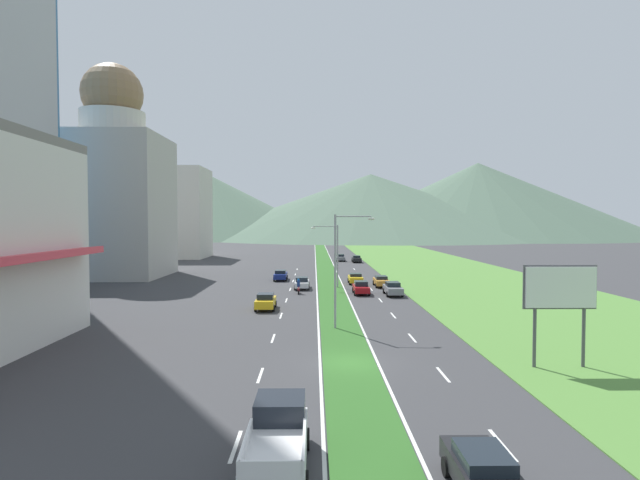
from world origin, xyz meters
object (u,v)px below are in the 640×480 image
object	(u,v)px
street_lamp_near	(340,263)
car_5	(266,301)
billboard_roadside	(560,292)
street_lamp_mid	(334,251)
car_7	(361,288)
car_9	(357,259)
car_8	(381,281)
car_1	(281,275)
pickup_truck_0	(278,439)
car_3	(302,283)
car_6	(356,278)
car_2	(393,289)
car_4	(340,258)
motorcycle_rider	(299,287)
car_0	(485,474)

from	to	relation	value
street_lamp_near	car_5	distance (m)	11.98
street_lamp_near	billboard_roadside	xyz separation A→B (m)	(12.24, -10.95, -0.84)
street_lamp_near	street_lamp_mid	bearing A→B (deg)	88.76
car_5	car_7	xyz separation A→B (m)	(10.23, 10.27, -0.03)
car_9	car_8	bearing A→B (deg)	-0.08
car_1	car_8	distance (m)	15.48
car_8	pickup_truck_0	xyz separation A→B (m)	(-10.10, -48.53, 0.26)
car_3	car_6	world-z (taller)	car_3
car_2	car_3	distance (m)	12.13
billboard_roadside	car_6	xyz separation A→B (m)	(-8.60, 39.85, -3.69)
car_2	car_9	xyz separation A→B (m)	(-0.25, 46.81, -0.04)
car_2	car_4	xyz separation A→B (m)	(-3.46, 50.17, -0.02)
billboard_roadside	motorcycle_rider	world-z (taller)	billboard_roadside
car_1	pickup_truck_0	world-z (taller)	pickup_truck_0
car_0	street_lamp_near	bearing A→B (deg)	-172.58
car_1	pickup_truck_0	bearing A→B (deg)	-176.34
car_9	motorcycle_rider	world-z (taller)	motorcycle_rider
car_0	motorcycle_rider	world-z (taller)	motorcycle_rider
billboard_roadside	car_2	world-z (taller)	billboard_roadside
car_6	car_2	bearing A→B (deg)	17.72
car_2	car_5	bearing A→B (deg)	-56.09
car_3	car_8	xyz separation A→B (m)	(10.36, 2.03, -0.03)
car_3	car_4	xyz separation A→B (m)	(7.21, 44.38, -0.00)
street_lamp_near	car_2	bearing A→B (deg)	68.64
car_6	billboard_roadside	bearing A→B (deg)	12.18
car_9	pickup_truck_0	distance (m)	88.11
pickup_truck_0	car_6	bearing A→B (deg)	-7.71
street_lamp_near	car_7	bearing A→B (deg)	79.67
car_1	car_7	distance (m)	17.50
street_lamp_near	car_7	distance (m)	19.93
car_2	car_1	bearing A→B (deg)	-137.13
car_3	pickup_truck_0	xyz separation A→B (m)	(0.26, -46.50, 0.23)
car_3	car_7	size ratio (longest dim) A/B	1.08
street_lamp_near	car_4	bearing A→B (deg)	86.96
street_lamp_mid	car_0	world-z (taller)	street_lamp_mid
car_6	car_7	world-z (taller)	car_7
car_2	car_8	world-z (taller)	car_2
car_4	car_5	distance (m)	60.37
car_3	car_9	xyz separation A→B (m)	(10.41, 41.03, -0.02)
street_lamp_mid	car_0	xyz separation A→B (m)	(2.68, -49.49, -4.01)
car_7	car_3	bearing A→B (deg)	-124.27
billboard_roadside	car_4	distance (m)	79.80
car_2	car_4	size ratio (longest dim) A/B	1.05
car_1	car_7	world-z (taller)	car_7
billboard_roadside	car_9	bearing A→B (deg)	94.08
billboard_roadside	car_5	bearing A→B (deg)	133.84
car_6	car_9	size ratio (longest dim) A/B	0.89
car_6	car_8	world-z (taller)	car_6
car_5	car_0	bearing A→B (deg)	-163.44
street_lamp_mid	billboard_roadside	xyz separation A→B (m)	(11.71, -35.75, -0.33)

